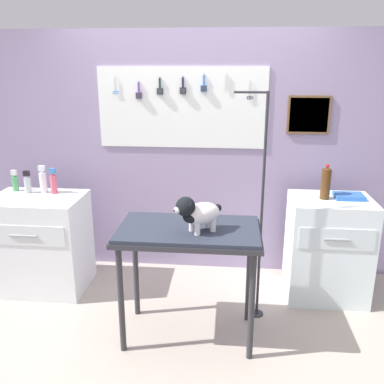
{
  "coord_description": "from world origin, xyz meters",
  "views": [
    {
      "loc": [
        0.36,
        -2.63,
        2.0
      ],
      "look_at": [
        0.1,
        0.09,
        1.15
      ],
      "focal_mm": 39.01,
      "sensor_mm": 36.0,
      "label": 1
    }
  ],
  "objects_px": {
    "grooming_table": "(189,240)",
    "dog": "(197,213)",
    "cabinet_right": "(327,248)",
    "pump_bottle_white": "(28,184)",
    "grooming_arm": "(260,218)",
    "counter_left": "(41,243)",
    "soda_bottle": "(326,183)"
  },
  "relations": [
    {
      "from": "dog",
      "to": "cabinet_right",
      "type": "distance_m",
      "value": 1.45
    },
    {
      "from": "dog",
      "to": "pump_bottle_white",
      "type": "height_order",
      "value": "dog"
    },
    {
      "from": "counter_left",
      "to": "cabinet_right",
      "type": "bearing_deg",
      "value": 2.14
    },
    {
      "from": "dog",
      "to": "soda_bottle",
      "type": "bearing_deg",
      "value": 37.28
    },
    {
      "from": "soda_bottle",
      "to": "grooming_arm",
      "type": "bearing_deg",
      "value": -145.78
    },
    {
      "from": "dog",
      "to": "soda_bottle",
      "type": "relative_size",
      "value": 1.18
    },
    {
      "from": "grooming_table",
      "to": "counter_left",
      "type": "distance_m",
      "value": 1.57
    },
    {
      "from": "grooming_table",
      "to": "counter_left",
      "type": "bearing_deg",
      "value": 157.23
    },
    {
      "from": "grooming_arm",
      "to": "dog",
      "type": "bearing_deg",
      "value": -139.32
    },
    {
      "from": "grooming_table",
      "to": "dog",
      "type": "distance_m",
      "value": 0.26
    },
    {
      "from": "cabinet_right",
      "to": "soda_bottle",
      "type": "height_order",
      "value": "soda_bottle"
    },
    {
      "from": "soda_bottle",
      "to": "counter_left",
      "type": "bearing_deg",
      "value": -177.75
    },
    {
      "from": "counter_left",
      "to": "soda_bottle",
      "type": "height_order",
      "value": "soda_bottle"
    },
    {
      "from": "grooming_arm",
      "to": "soda_bottle",
      "type": "bearing_deg",
      "value": 34.22
    },
    {
      "from": "grooming_arm",
      "to": "counter_left",
      "type": "xyz_separation_m",
      "value": [
        -1.94,
        0.28,
        -0.41
      ]
    },
    {
      "from": "grooming_arm",
      "to": "soda_bottle",
      "type": "relative_size",
      "value": 6.14
    },
    {
      "from": "grooming_arm",
      "to": "soda_bottle",
      "type": "distance_m",
      "value": 0.7
    },
    {
      "from": "cabinet_right",
      "to": "dog",
      "type": "bearing_deg",
      "value": -144.57
    },
    {
      "from": "pump_bottle_white",
      "to": "cabinet_right",
      "type": "bearing_deg",
      "value": -0.54
    },
    {
      "from": "cabinet_right",
      "to": "pump_bottle_white",
      "type": "height_order",
      "value": "pump_bottle_white"
    },
    {
      "from": "cabinet_right",
      "to": "grooming_arm",
      "type": "bearing_deg",
      "value": -148.93
    },
    {
      "from": "grooming_arm",
      "to": "cabinet_right",
      "type": "height_order",
      "value": "grooming_arm"
    },
    {
      "from": "grooming_table",
      "to": "pump_bottle_white",
      "type": "distance_m",
      "value": 1.7
    },
    {
      "from": "dog",
      "to": "pump_bottle_white",
      "type": "distance_m",
      "value": 1.79
    },
    {
      "from": "grooming_arm",
      "to": "dog",
      "type": "xyz_separation_m",
      "value": [
        -0.46,
        -0.39,
        0.17
      ]
    },
    {
      "from": "dog",
      "to": "counter_left",
      "type": "xyz_separation_m",
      "value": [
        -1.48,
        0.67,
        -0.59
      ]
    },
    {
      "from": "dog",
      "to": "cabinet_right",
      "type": "bearing_deg",
      "value": 35.43
    },
    {
      "from": "grooming_table",
      "to": "grooming_arm",
      "type": "height_order",
      "value": "grooming_arm"
    },
    {
      "from": "cabinet_right",
      "to": "soda_bottle",
      "type": "xyz_separation_m",
      "value": [
        -0.07,
        0.0,
        0.59
      ]
    },
    {
      "from": "cabinet_right",
      "to": "pump_bottle_white",
      "type": "xyz_separation_m",
      "value": [
        -2.69,
        0.03,
        0.51
      ]
    },
    {
      "from": "dog",
      "to": "grooming_table",
      "type": "bearing_deg",
      "value": 130.01
    },
    {
      "from": "grooming_arm",
      "to": "counter_left",
      "type": "height_order",
      "value": "grooming_arm"
    }
  ]
}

